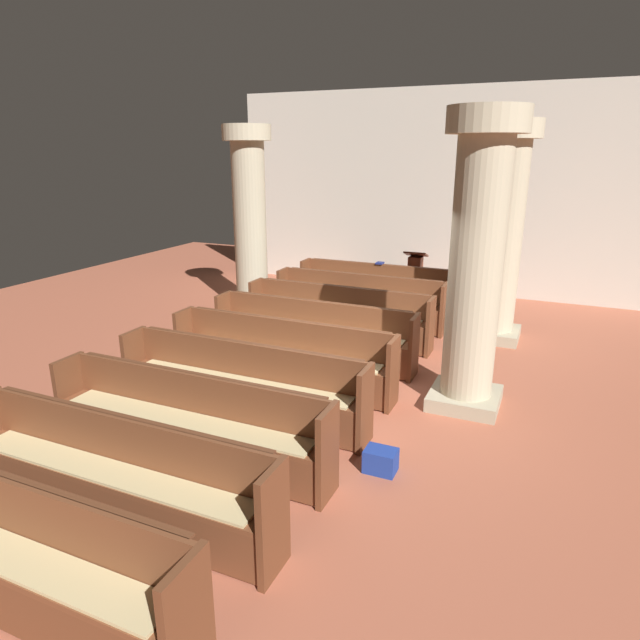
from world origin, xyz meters
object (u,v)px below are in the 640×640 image
object	(u,v)px
pew_row_5	(241,381)
kneeler_box_blue	(381,461)
pew_row_0	(376,286)
pew_row_8	(3,547)
pew_row_4	(281,353)
pew_row_2	(338,313)
pillar_aisle_side	(503,230)
lectern	(415,279)
hymn_book	(380,263)
pew_row_1	(359,298)
pew_row_6	(187,418)
pillar_aisle_rear	(476,261)
pew_row_7	(113,470)
pew_row_3	(313,331)
pillar_far_side	(250,217)

from	to	relation	value
pew_row_5	kneeler_box_blue	distance (m)	2.00
pew_row_0	pew_row_8	size ratio (longest dim) A/B	1.00
pew_row_4	pew_row_2	bearing A→B (deg)	90.00
pew_row_8	pew_row_0	bearing A→B (deg)	90.00
pillar_aisle_side	kneeler_box_blue	bearing A→B (deg)	-96.25
lectern	hymn_book	xyz separation A→B (m)	(-0.51, -0.97, 0.50)
pew_row_2	pew_row_0	bearing A→B (deg)	90.00
pew_row_1	pew_row_6	distance (m)	5.26
pew_row_2	pillar_aisle_rear	world-z (taller)	pillar_aisle_rear
pillar_aisle_rear	pew_row_0	bearing A→B (deg)	123.00
pew_row_7	hymn_book	world-z (taller)	hymn_book
kneeler_box_blue	pew_row_4	bearing A→B (deg)	142.41
pew_row_3	pillar_far_side	distance (m)	3.56
pew_row_2	pew_row_7	bearing A→B (deg)	-90.00
pew_row_7	hymn_book	distance (m)	7.57
pew_row_8	pew_row_4	bearing A→B (deg)	90.00
pew_row_0	pew_row_3	bearing A→B (deg)	-90.00
pew_row_2	pillar_aisle_side	size ratio (longest dim) A/B	0.89
pew_row_7	pew_row_1	bearing A→B (deg)	90.00
pew_row_5	pew_row_6	xyz separation A→B (m)	(0.00, -1.05, 0.00)
pew_row_4	lectern	world-z (taller)	lectern
pew_row_2	pillar_aisle_side	bearing A→B (deg)	26.75
pew_row_3	pew_row_4	size ratio (longest dim) A/B	1.00
pew_row_3	pillar_far_side	bearing A→B (deg)	136.95
pew_row_7	pew_row_8	xyz separation A→B (m)	(0.00, -1.05, 0.00)
pew_row_4	pew_row_0	bearing A→B (deg)	90.00
pillar_aisle_rear	lectern	size ratio (longest dim) A/B	3.37
pew_row_3	pew_row_7	bearing A→B (deg)	-90.00
pew_row_3	kneeler_box_blue	world-z (taller)	pew_row_3
pew_row_6	pew_row_8	xyz separation A→B (m)	(0.00, -2.11, 0.00)
pew_row_6	kneeler_box_blue	distance (m)	2.05
pew_row_2	pew_row_4	size ratio (longest dim) A/B	1.00
pew_row_0	hymn_book	size ratio (longest dim) A/B	17.36
pew_row_0	pillar_far_side	xyz separation A→B (m)	(-2.39, -0.92, 1.39)
kneeler_box_blue	hymn_book	bearing A→B (deg)	108.09
pew_row_8	kneeler_box_blue	distance (m)	3.36
pew_row_6	pillar_far_side	bearing A→B (deg)	113.92
pew_row_4	pew_row_6	xyz separation A→B (m)	(0.00, -2.11, 0.00)
pew_row_7	kneeler_box_blue	size ratio (longest dim) A/B	9.97
pew_row_1	pillar_aisle_rear	bearing A→B (deg)	-47.96
pew_row_8	pew_row_5	bearing A→B (deg)	90.00
pew_row_6	kneeler_box_blue	size ratio (longest dim) A/B	9.97
pillar_aisle_side	pillar_aisle_rear	world-z (taller)	same
pew_row_0	pillar_aisle_rear	bearing A→B (deg)	-57.00
pew_row_2	hymn_book	xyz separation A→B (m)	(-0.00, 2.30, 0.45)
pillar_aisle_rear	hymn_book	distance (m)	4.75
pew_row_4	pew_row_5	distance (m)	1.05
pillar_far_side	pillar_aisle_rear	size ratio (longest dim) A/B	1.00
pew_row_0	pew_row_2	size ratio (longest dim) A/B	1.00
lectern	kneeler_box_blue	bearing A→B (deg)	-78.35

